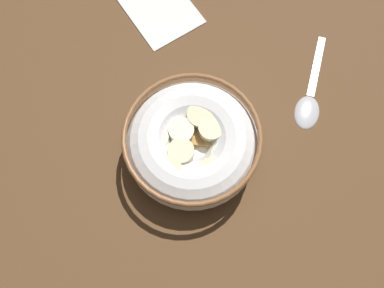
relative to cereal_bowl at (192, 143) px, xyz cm
name	(u,v)px	position (x,y,z in cm)	size (l,w,h in cm)	color
ground_plane	(192,154)	(-0.01, -0.01, -4.23)	(101.24, 101.24, 2.00)	brown
cereal_bowl	(192,143)	(0.00, 0.00, 0.00)	(16.00, 16.00, 5.94)	white
spoon	(309,101)	(-1.72, -16.63, -2.88)	(11.33, 11.43, 0.80)	#B7B7BC
folded_napkin	(153,0)	(22.43, -6.49, -3.08)	(14.44, 8.67, 0.30)	white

